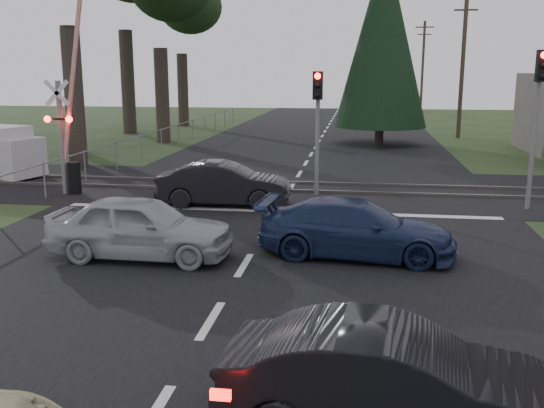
% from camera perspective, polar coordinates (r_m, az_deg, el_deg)
% --- Properties ---
extents(ground, '(120.00, 120.00, 0.00)m').
position_cam_1_polar(ground, '(10.41, -5.79, -10.88)').
color(ground, '#243618').
rests_on(ground, ground).
extents(road, '(14.00, 100.00, 0.01)m').
position_cam_1_polar(road, '(19.84, 1.15, 0.47)').
color(road, black).
rests_on(road, ground).
extents(rail_corridor, '(120.00, 8.00, 0.01)m').
position_cam_1_polar(rail_corridor, '(21.79, 1.80, 1.55)').
color(rail_corridor, black).
rests_on(rail_corridor, ground).
extents(stop_line, '(13.00, 0.35, 0.00)m').
position_cam_1_polar(stop_line, '(18.10, 0.45, -0.67)').
color(stop_line, silver).
rests_on(stop_line, ground).
extents(rail_near, '(120.00, 0.12, 0.10)m').
position_cam_1_polar(rail_near, '(21.00, 1.56, 1.26)').
color(rail_near, '#59544C').
rests_on(rail_near, ground).
extents(rail_far, '(120.00, 0.12, 0.10)m').
position_cam_1_polar(rail_far, '(22.56, 2.03, 2.04)').
color(rail_far, '#59544C').
rests_on(rail_far, ground).
extents(crossing_signal, '(1.62, 0.38, 6.96)m').
position_cam_1_polar(crossing_signal, '(21.46, -18.68, 6.28)').
color(crossing_signal, slate).
rests_on(crossing_signal, ground).
extents(traffic_signal_right, '(0.68, 0.48, 4.70)m').
position_cam_1_polar(traffic_signal_right, '(19.46, 23.93, 9.03)').
color(traffic_signal_right, slate).
rests_on(traffic_signal_right, ground).
extents(traffic_signal_center, '(0.32, 0.48, 4.10)m').
position_cam_1_polar(traffic_signal_center, '(20.03, 4.30, 8.65)').
color(traffic_signal_center, slate).
rests_on(traffic_signal_center, ground).
extents(utility_pole_mid, '(1.80, 0.26, 9.00)m').
position_cam_1_polar(utility_pole_mid, '(39.75, 17.52, 12.73)').
color(utility_pole_mid, '#4C3D2D').
rests_on(utility_pole_mid, ground).
extents(utility_pole_far, '(1.80, 0.26, 9.00)m').
position_cam_1_polar(utility_pole_far, '(64.56, 14.00, 12.59)').
color(utility_pole_far, '#4C3D2D').
rests_on(utility_pole_far, ground).
extents(conifer_tree, '(5.20, 5.20, 11.00)m').
position_cam_1_polar(conifer_tree, '(35.33, 10.40, 15.26)').
color(conifer_tree, '#473D33').
rests_on(conifer_tree, ground).
extents(fence_left, '(0.10, 36.00, 1.20)m').
position_cam_1_polar(fence_left, '(33.61, -9.52, 5.21)').
color(fence_left, slate).
rests_on(fence_left, ground).
extents(dark_hatchback, '(4.03, 1.71, 1.29)m').
position_cam_1_polar(dark_hatchback, '(7.30, 11.18, -16.12)').
color(dark_hatchback, black).
rests_on(dark_hatchback, ground).
extents(silver_car, '(4.16, 1.74, 1.40)m').
position_cam_1_polar(silver_car, '(13.80, -12.24, -2.15)').
color(silver_car, '#A3A6AB').
rests_on(silver_car, ground).
extents(blue_sedan, '(4.54, 2.17, 1.28)m').
position_cam_1_polar(blue_sedan, '(13.74, 7.94, -2.33)').
color(blue_sedan, '#172445').
rests_on(blue_sedan, ground).
extents(dark_car_far, '(4.16, 1.62, 1.35)m').
position_cam_1_polar(dark_car_far, '(18.83, -4.51, 1.87)').
color(dark_car_far, black).
rests_on(dark_car_far, ground).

